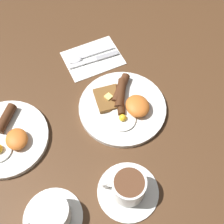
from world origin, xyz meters
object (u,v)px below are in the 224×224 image
at_px(knife, 97,59).
at_px(breakfast_plate_far, 6,138).
at_px(breakfast_plate_near, 123,105).
at_px(teacup_near, 128,188).
at_px(spoon, 80,58).
at_px(teacup_far, 51,215).

bearing_deg(knife, breakfast_plate_far, 27.85).
relative_size(breakfast_plate_near, knife, 1.50).
xyz_separation_m(breakfast_plate_far, teacup_near, (-0.27, -0.27, 0.02)).
bearing_deg(teacup_near, knife, -10.05).
height_order(knife, spoon, spoon).
height_order(breakfast_plate_near, teacup_near, teacup_near).
xyz_separation_m(breakfast_plate_near, breakfast_plate_far, (0.02, 0.35, -0.00)).
bearing_deg(breakfast_plate_near, knife, 2.31).
bearing_deg(breakfast_plate_far, spoon, -54.60).
distance_m(breakfast_plate_far, knife, 0.39).
bearing_deg(breakfast_plate_far, knife, -61.78).
bearing_deg(knife, teacup_far, 57.33).
distance_m(breakfast_plate_near, breakfast_plate_far, 0.35).
distance_m(teacup_near, knife, 0.46).
height_order(teacup_near, spoon, teacup_near).
relative_size(breakfast_plate_far, teacup_near, 1.53).
bearing_deg(breakfast_plate_far, teacup_far, -166.38).
bearing_deg(breakfast_plate_far, breakfast_plate_near, -93.86).
distance_m(knife, spoon, 0.06).
bearing_deg(teacup_far, breakfast_plate_far, 13.62).
relative_size(breakfast_plate_near, teacup_far, 1.75).
relative_size(teacup_near, teacup_far, 1.07).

